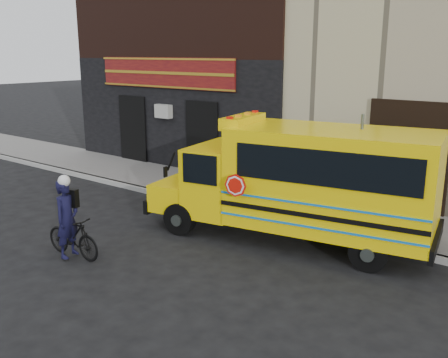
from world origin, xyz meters
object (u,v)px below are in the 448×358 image
Objects in this scene: cyclist at (67,221)px; school_bus at (304,180)px; sign_pole at (359,175)px; bicycle at (73,236)px.

school_bus is at bearing -54.39° from cyclist.
school_bus is 2.32× the size of sign_pole.
sign_pole is (1.13, 0.49, 0.19)m from school_bus.
sign_pole is at bearing -50.45° from bicycle.
sign_pole is at bearing 23.44° from school_bus.
cyclist is (-3.54, -3.99, -0.65)m from school_bus.
bicycle is (-3.53, -3.90, -1.03)m from school_bus.
school_bus is at bearing -156.56° from sign_pole.
sign_pole is at bearing -58.97° from cyclist.
bicycle is at bearing -132.21° from school_bus.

